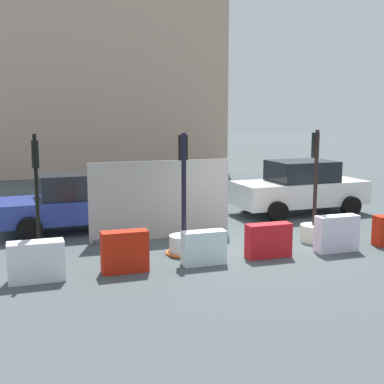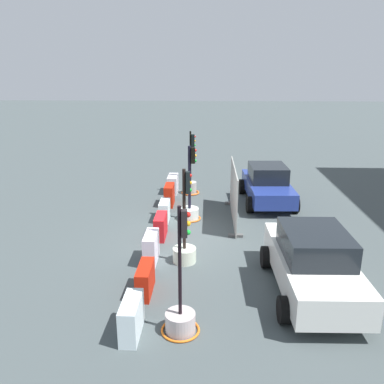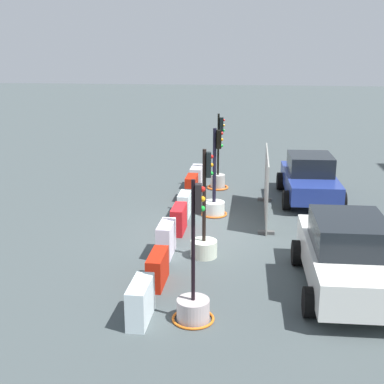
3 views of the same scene
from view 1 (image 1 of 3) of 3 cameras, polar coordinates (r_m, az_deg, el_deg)
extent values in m
plane|color=#414A4C|center=(13.59, 6.79, -6.03)|extent=(120.00, 120.00, 0.00)
cylinder|color=#A8A7A2|center=(12.23, -16.07, -6.68)|extent=(0.57, 0.57, 0.56)
cylinder|color=black|center=(11.92, -16.38, 0.23)|extent=(0.08, 0.08, 2.41)
cube|color=black|center=(11.95, -16.54, 3.92)|extent=(0.15, 0.16, 0.60)
sphere|color=red|center=(12.02, -16.58, 4.90)|extent=(0.09, 0.09, 0.09)
sphere|color=orange|center=(12.03, -16.54, 3.96)|extent=(0.09, 0.09, 0.09)
sphere|color=green|center=(12.05, -16.49, 3.01)|extent=(0.09, 0.09, 0.09)
torus|color=orange|center=(12.29, -16.02, -7.76)|extent=(0.85, 0.85, 0.08)
cylinder|color=silver|center=(12.94, -0.87, -5.69)|extent=(0.72, 0.72, 0.46)
cylinder|color=black|center=(12.65, -0.89, 0.76)|extent=(0.12, 0.12, 2.48)
cube|color=black|center=(12.69, -0.97, 4.81)|extent=(0.20, 0.18, 0.60)
sphere|color=red|center=(12.77, -1.03, 5.74)|extent=(0.11, 0.11, 0.11)
sphere|color=orange|center=(12.78, -1.02, 4.84)|extent=(0.11, 0.11, 0.11)
sphere|color=green|center=(12.80, -1.02, 3.94)|extent=(0.11, 0.11, 0.11)
torus|color=orange|center=(13.00, -0.87, -6.52)|extent=(0.90, 0.90, 0.06)
cylinder|color=silver|center=(14.48, 12.97, -4.34)|extent=(0.72, 0.72, 0.45)
cylinder|color=black|center=(14.21, 13.18, 1.48)|extent=(0.10, 0.10, 2.51)
cube|color=black|center=(14.23, 13.14, 4.93)|extent=(0.19, 0.15, 0.66)
sphere|color=red|center=(14.29, 13.06, 5.84)|extent=(0.11, 0.11, 0.11)
sphere|color=orange|center=(14.30, 13.03, 4.96)|extent=(0.11, 0.11, 0.11)
sphere|color=green|center=(14.32, 13.00, 4.08)|extent=(0.11, 0.11, 0.11)
cube|color=silver|center=(11.37, -16.42, -7.18)|extent=(1.13, 0.46, 0.83)
cube|color=red|center=(11.58, -7.25, -6.38)|extent=(1.01, 0.39, 0.91)
cube|color=silver|center=(12.07, 1.28, -6.01)|extent=(1.00, 0.38, 0.77)
cube|color=red|center=(12.74, 8.23, -5.19)|extent=(1.09, 0.38, 0.81)
cube|color=silver|center=(13.59, 15.31, -4.33)|extent=(1.09, 0.38, 0.90)
cube|color=navy|center=(15.59, -12.55, -1.73)|extent=(4.32, 1.91, 0.64)
cube|color=black|center=(15.47, -12.86, 0.69)|extent=(1.86, 1.60, 0.70)
cylinder|color=black|center=(16.79, -8.55, -1.97)|extent=(0.69, 0.31, 0.68)
cylinder|color=black|center=(15.02, -6.97, -3.24)|extent=(0.69, 0.31, 0.68)
cylinder|color=black|center=(16.42, -17.58, -2.55)|extent=(0.69, 0.31, 0.68)
cylinder|color=black|center=(14.61, -17.07, -3.93)|extent=(0.69, 0.31, 0.68)
cube|color=white|center=(18.10, 11.48, -0.05)|extent=(4.45, 1.91, 0.77)
cube|color=black|center=(18.04, 11.75, 2.24)|extent=(2.09, 1.64, 0.68)
cylinder|color=black|center=(16.66, 9.19, -2.12)|extent=(0.66, 0.29, 0.65)
cylinder|color=black|center=(18.33, 6.22, -1.04)|extent=(0.66, 0.29, 0.65)
cylinder|color=black|center=(18.15, 16.72, -1.47)|extent=(0.66, 0.29, 0.65)
cylinder|color=black|center=(19.69, 13.36, -0.53)|extent=(0.66, 0.29, 0.65)
cube|color=tan|center=(31.99, -10.56, 15.27)|extent=(13.32, 8.24, 14.14)
cube|color=#9FA099|center=(14.35, -3.36, -0.83)|extent=(3.92, 0.04, 2.12)
cube|color=#4C4C4C|center=(14.20, -10.22, -5.24)|extent=(0.16, 0.50, 0.10)
cube|color=#4C4C4C|center=(15.12, 3.14, -4.23)|extent=(0.16, 0.50, 0.10)
camera|label=2|loc=(22.67, 37.87, 12.88)|focal=37.39mm
camera|label=3|loc=(24.66, 39.37, 11.80)|focal=49.23mm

